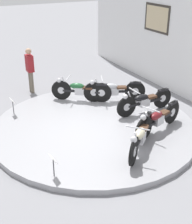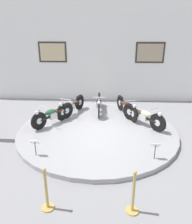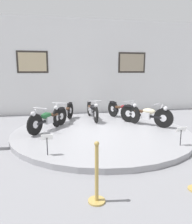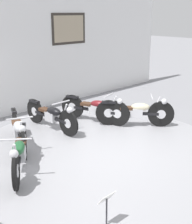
{
  "view_description": "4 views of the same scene",
  "coord_description": "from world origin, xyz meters",
  "px_view_note": "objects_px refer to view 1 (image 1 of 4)",
  "views": [
    {
      "loc": [
        6.96,
        -3.58,
        4.26
      ],
      "look_at": [
        0.2,
        -0.05,
        0.62
      ],
      "focal_mm": 50.0,
      "sensor_mm": 36.0,
      "label": 1
    },
    {
      "loc": [
        0.31,
        -7.23,
        3.66
      ],
      "look_at": [
        -0.07,
        0.43,
        0.63
      ],
      "focal_mm": 35.0,
      "sensor_mm": 36.0,
      "label": 2
    },
    {
      "loc": [
        -1.53,
        -6.79,
        2.1
      ],
      "look_at": [
        -0.1,
        0.44,
        0.67
      ],
      "focal_mm": 35.0,
      "sensor_mm": 36.0,
      "label": 3
    },
    {
      "loc": [
        -4.39,
        -4.38,
        3.0
      ],
      "look_at": [
        0.16,
        0.27,
        0.9
      ],
      "focal_mm": 50.0,
      "sensor_mm": 36.0,
      "label": 4
    }
  ],
  "objects_px": {
    "motorcycle_black": "(144,101)",
    "info_placard_front_centre": "(53,161)",
    "motorcycle_maroon": "(158,118)",
    "visitor_standing": "(30,68)",
    "motorcycle_silver": "(113,90)",
    "motorcycle_cream": "(141,136)",
    "info_placard_front_left": "(13,103)",
    "motorcycle_green": "(80,89)"
  },
  "relations": [
    {
      "from": "motorcycle_black",
      "to": "info_placard_front_centre",
      "type": "xyz_separation_m",
      "value": [
        1.71,
        -3.54,
        -0.02
      ]
    },
    {
      "from": "motorcycle_maroon",
      "to": "visitor_standing",
      "type": "relative_size",
      "value": 1.19
    },
    {
      "from": "motorcycle_silver",
      "to": "motorcycle_black",
      "type": "height_order",
      "value": "motorcycle_silver"
    },
    {
      "from": "motorcycle_black",
      "to": "info_placard_front_centre",
      "type": "relative_size",
      "value": 3.9
    },
    {
      "from": "motorcycle_cream",
      "to": "motorcycle_silver",
      "type": "bearing_deg",
      "value": 161.92
    },
    {
      "from": "motorcycle_maroon",
      "to": "info_placard_front_left",
      "type": "bearing_deg",
      "value": -132.31
    },
    {
      "from": "motorcycle_green",
      "to": "motorcycle_black",
      "type": "height_order",
      "value": "motorcycle_green"
    },
    {
      "from": "motorcycle_maroon",
      "to": "info_placard_front_centre",
      "type": "relative_size",
      "value": 3.77
    },
    {
      "from": "motorcycle_green",
      "to": "motorcycle_cream",
      "type": "distance_m",
      "value": 3.44
    },
    {
      "from": "info_placard_front_centre",
      "to": "visitor_standing",
      "type": "xyz_separation_m",
      "value": [
        -5.28,
        1.12,
        0.4
      ]
    },
    {
      "from": "motorcycle_black",
      "to": "motorcycle_cream",
      "type": "xyz_separation_m",
      "value": [
        1.72,
        -1.32,
        0.01
      ]
    },
    {
      "from": "motorcycle_maroon",
      "to": "motorcycle_silver",
      "type": "bearing_deg",
      "value": 179.96
    },
    {
      "from": "info_placard_front_centre",
      "to": "visitor_standing",
      "type": "bearing_deg",
      "value": 167.97
    },
    {
      "from": "info_placard_front_left",
      "to": "motorcycle_maroon",
      "type": "bearing_deg",
      "value": 47.69
    },
    {
      "from": "motorcycle_green",
      "to": "info_placard_front_centre",
      "type": "height_order",
      "value": "motorcycle_green"
    },
    {
      "from": "motorcycle_maroon",
      "to": "info_placard_front_left",
      "type": "xyz_separation_m",
      "value": [
        -2.88,
        -3.16,
        -0.03
      ]
    },
    {
      "from": "info_placard_front_left",
      "to": "motorcycle_green",
      "type": "bearing_deg",
      "value": 90.26
    },
    {
      "from": "motorcycle_cream",
      "to": "info_placard_front_centre",
      "type": "distance_m",
      "value": 2.22
    },
    {
      "from": "motorcycle_green",
      "to": "motorcycle_maroon",
      "type": "relative_size",
      "value": 0.84
    },
    {
      "from": "info_placard_front_centre",
      "to": "visitor_standing",
      "type": "relative_size",
      "value": 0.32
    },
    {
      "from": "motorcycle_maroon",
      "to": "info_placard_front_centre",
      "type": "distance_m",
      "value": 3.21
    },
    {
      "from": "motorcycle_green",
      "to": "info_placard_front_left",
      "type": "height_order",
      "value": "motorcycle_green"
    },
    {
      "from": "motorcycle_green",
      "to": "motorcycle_silver",
      "type": "xyz_separation_m",
      "value": [
        0.55,
        0.95,
        0.01
      ]
    },
    {
      "from": "info_placard_front_left",
      "to": "visitor_standing",
      "type": "bearing_deg",
      "value": 148.84
    },
    {
      "from": "motorcycle_black",
      "to": "info_placard_front_left",
      "type": "height_order",
      "value": "motorcycle_black"
    },
    {
      "from": "motorcycle_green",
      "to": "info_placard_front_left",
      "type": "xyz_separation_m",
      "value": [
        0.01,
        -2.21,
        -0.03
      ]
    },
    {
      "from": "motorcycle_black",
      "to": "motorcycle_cream",
      "type": "height_order",
      "value": "motorcycle_cream"
    },
    {
      "from": "motorcycle_green",
      "to": "motorcycle_cream",
      "type": "height_order",
      "value": "motorcycle_cream"
    },
    {
      "from": "visitor_standing",
      "to": "info_placard_front_left",
      "type": "bearing_deg",
      "value": -31.16
    },
    {
      "from": "motorcycle_cream",
      "to": "visitor_standing",
      "type": "relative_size",
      "value": 0.96
    },
    {
      "from": "motorcycle_cream",
      "to": "motorcycle_maroon",
      "type": "bearing_deg",
      "value": 120.34
    },
    {
      "from": "motorcycle_green",
      "to": "motorcycle_black",
      "type": "distance_m",
      "value": 2.17
    },
    {
      "from": "motorcycle_maroon",
      "to": "visitor_standing",
      "type": "height_order",
      "value": "visitor_standing"
    },
    {
      "from": "visitor_standing",
      "to": "motorcycle_green",
      "type": "bearing_deg",
      "value": 30.5
    },
    {
      "from": "motorcycle_silver",
      "to": "info_placard_front_centre",
      "type": "distance_m",
      "value": 4.28
    },
    {
      "from": "motorcycle_silver",
      "to": "motorcycle_black",
      "type": "distance_m",
      "value": 1.23
    },
    {
      "from": "motorcycle_black",
      "to": "info_placard_front_centre",
      "type": "height_order",
      "value": "motorcycle_black"
    },
    {
      "from": "motorcycle_maroon",
      "to": "motorcycle_cream",
      "type": "height_order",
      "value": "motorcycle_cream"
    },
    {
      "from": "motorcycle_maroon",
      "to": "info_placard_front_left",
      "type": "relative_size",
      "value": 3.77
    },
    {
      "from": "motorcycle_black",
      "to": "visitor_standing",
      "type": "bearing_deg",
      "value": -145.9
    },
    {
      "from": "motorcycle_silver",
      "to": "motorcycle_cream",
      "type": "relative_size",
      "value": 1.2
    },
    {
      "from": "motorcycle_black",
      "to": "motorcycle_cream",
      "type": "distance_m",
      "value": 2.17
    }
  ]
}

